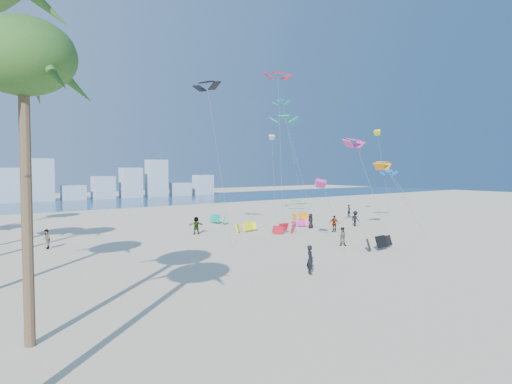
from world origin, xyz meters
TOP-DOWN VIEW (x-y plane):
  - ground at (0.00, 0.00)m, footprint 220.00×220.00m
  - ocean at (0.00, 72.00)m, footprint 220.00×220.00m
  - kitesurfer_near at (-2.16, 4.01)m, footprint 0.70×0.80m
  - kitesurfer_mid at (7.64, 10.03)m, footprint 0.94×0.98m
  - kitesurfers_far at (8.43, 21.09)m, footprint 40.27×10.32m
  - grounded_kites at (9.89, 19.92)m, footprint 14.70×25.52m
  - flying_kites at (14.88, 21.45)m, footprint 29.60×27.97m
  - distant_skyline at (-1.19, 82.00)m, footprint 85.00×3.00m

SIDE VIEW (x-z plane):
  - ground at x=0.00m, z-range 0.00..0.00m
  - ocean at x=0.00m, z-range 0.01..0.01m
  - grounded_kites at x=9.89m, z-range -0.05..1.01m
  - kitesurfer_mid at x=7.64m, z-range 0.00..1.60m
  - kitesurfers_far at x=8.43m, z-range -0.03..1.73m
  - kitesurfer_near at x=-2.16m, z-range 0.00..1.83m
  - distant_skyline at x=-1.19m, z-range -1.11..7.29m
  - flying_kites at x=14.88m, z-range 2.48..21.16m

